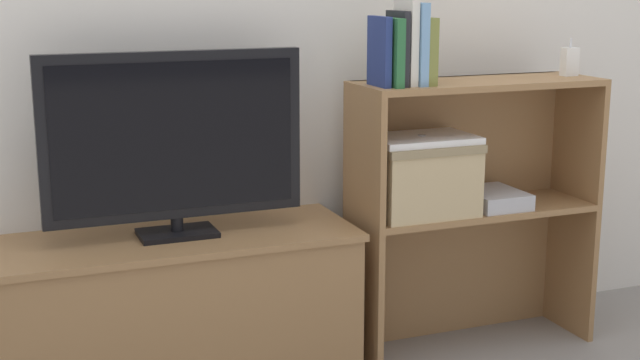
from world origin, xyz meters
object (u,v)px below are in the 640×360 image
(book_charcoal, at_px, (397,48))
(storage_basket_left, at_px, (421,175))
(baby_monitor, at_px, (570,61))
(book_olive, at_px, (423,51))
(magazine_stack, at_px, (493,198))
(book_skyblue, at_px, (414,44))
(tv, at_px, (174,139))
(book_ivory, at_px, (406,42))
(tv_stand, at_px, (180,311))
(book_forest, at_px, (389,52))
(book_navy, at_px, (379,52))
(laptop, at_px, (422,139))

(book_charcoal, distance_m, storage_basket_left, 0.40)
(baby_monitor, xyz_separation_m, storage_basket_left, (-0.54, -0.01, -0.33))
(book_olive, distance_m, baby_monitor, 0.55)
(book_olive, bearing_deg, magazine_stack, 2.61)
(storage_basket_left, bearing_deg, book_skyblue, -157.74)
(tv, distance_m, book_ivory, 0.73)
(baby_monitor, distance_m, storage_basket_left, 0.63)
(tv_stand, distance_m, storage_basket_left, 0.83)
(book_ivory, distance_m, book_olive, 0.07)
(book_charcoal, relative_size, baby_monitor, 1.79)
(book_forest, bearing_deg, book_olive, 0.00)
(book_navy, bearing_deg, tv, 172.15)
(tv, relative_size, storage_basket_left, 2.33)
(book_forest, bearing_deg, book_charcoal, 0.00)
(magazine_stack, bearing_deg, baby_monitor, 3.98)
(laptop, bearing_deg, book_skyblue, -157.74)
(book_navy, relative_size, book_olive, 1.03)
(tv_stand, distance_m, book_navy, 0.96)
(tv_stand, relative_size, book_olive, 5.24)
(tv_stand, xyz_separation_m, storage_basket_left, (0.75, -0.07, 0.36))
(magazine_stack, bearing_deg, tv_stand, 175.98)
(tv_stand, bearing_deg, laptop, -5.09)
(book_charcoal, height_order, book_olive, book_charcoal)
(tv, height_order, book_olive, book_olive)
(book_skyblue, height_order, storage_basket_left, book_skyblue)
(book_charcoal, relative_size, book_ivory, 0.85)
(tv_stand, distance_m, book_skyblue, 1.04)
(storage_basket_left, bearing_deg, laptop, 0.00)
(book_ivory, bearing_deg, book_forest, 180.00)
(book_skyblue, distance_m, magazine_stack, 0.58)
(book_forest, distance_m, book_ivory, 0.06)
(tv, xyz_separation_m, laptop, (0.75, -0.07, -0.04))
(storage_basket_left, distance_m, laptop, 0.11)
(book_ivory, height_order, laptop, book_ivory)
(laptop, bearing_deg, book_charcoal, -170.17)
(tv, bearing_deg, baby_monitor, -2.23)
(book_navy, bearing_deg, laptop, 6.17)
(book_charcoal, relative_size, book_olive, 1.10)
(book_skyblue, bearing_deg, book_charcoal, 180.00)
(laptop, xyz_separation_m, magazine_stack, (0.26, -0.00, -0.21))
(book_ivory, bearing_deg, book_navy, 180.00)
(book_olive, xyz_separation_m, storage_basket_left, (0.01, 0.02, -0.38))
(laptop, bearing_deg, storage_basket_left, 180.00)
(tv, height_order, laptop, tv)
(tv, relative_size, laptop, 2.30)
(tv, xyz_separation_m, book_ivory, (0.68, -0.08, 0.26))
(tv, height_order, book_skyblue, book_skyblue)
(tv_stand, bearing_deg, book_navy, -8.00)
(magazine_stack, bearing_deg, book_forest, -178.16)
(book_ivory, distance_m, baby_monitor, 0.61)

